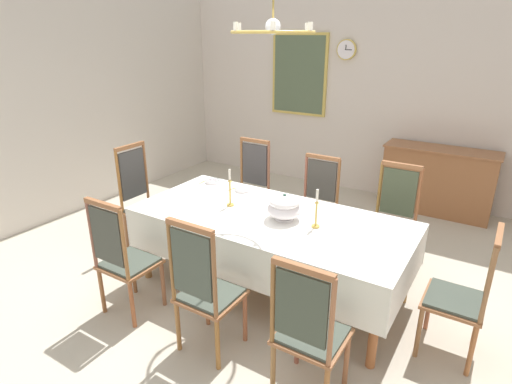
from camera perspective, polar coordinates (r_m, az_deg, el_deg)
ground at (r=4.08m, az=0.81°, el=-14.18°), size 6.48×6.50×0.04m
back_wall at (r=6.44m, az=16.72°, el=12.78°), size 6.48×0.08×3.02m
left_wall at (r=5.83m, az=-28.37°, el=10.42°), size 0.08×6.50×3.02m
dining_table at (r=3.82m, az=1.97°, el=-4.27°), size 2.50×1.15×0.77m
tablecloth at (r=3.84m, az=1.96°, el=-4.64°), size 2.52×1.17×0.40m
chair_south_a at (r=3.73m, az=-17.78°, el=-8.47°), size 0.44×0.42×1.10m
chair_north_a at (r=5.07m, az=-0.89°, el=0.67°), size 0.44×0.42×1.15m
chair_south_b at (r=3.17m, az=-7.06°, el=-12.87°), size 0.44×0.42×1.14m
chair_north_b at (r=4.68m, az=8.19°, el=-1.61°), size 0.44×0.42×1.08m
chair_south_c at (r=2.82m, az=7.18°, el=-18.20°), size 0.44×0.42×1.09m
chair_north_c at (r=4.44m, az=18.17°, el=-3.56°), size 0.44×0.42×1.12m
chair_head_west at (r=4.85m, az=-15.27°, el=-0.86°), size 0.42×0.44×1.19m
chair_head_east at (r=3.49m, az=26.73°, el=-12.26°), size 0.42×0.44×1.07m
soup_tureen at (r=3.68m, az=3.90°, el=-2.05°), size 0.31×0.31×0.24m
candlestick_west at (r=3.96m, az=-3.58°, el=0.12°), size 0.07×0.07×0.37m
candlestick_east at (r=3.55m, az=8.24°, el=-2.77°), size 0.07×0.07×0.34m
bowl_near_left at (r=4.64m, az=-5.94°, el=1.50°), size 0.16×0.16×0.04m
bowl_near_right at (r=4.38m, az=-1.78°, el=0.44°), size 0.17×0.17×0.03m
spoon_primary at (r=4.73m, az=-6.79°, el=1.65°), size 0.03×0.18×0.01m
spoon_secondary at (r=4.47m, az=-2.79°, el=0.63°), size 0.04×0.18×0.01m
sideboard at (r=6.17m, az=23.54°, el=1.44°), size 1.44×0.48×0.90m
mounted_clock at (r=6.49m, az=12.27°, el=18.49°), size 0.29×0.06×0.29m
framed_painting at (r=6.82m, az=5.91°, el=15.66°), size 0.93×0.05×1.24m
chandelier at (r=3.46m, az=2.32°, el=21.19°), size 0.67×0.66×0.66m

